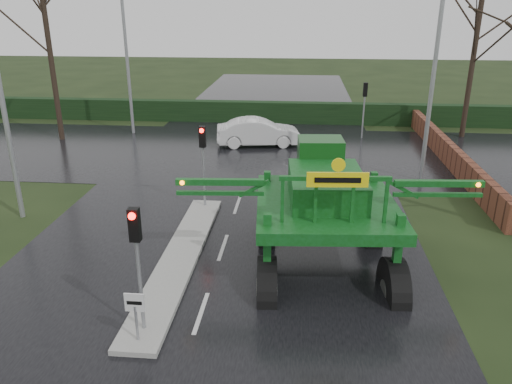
# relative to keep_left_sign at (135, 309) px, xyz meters

# --- Properties ---
(ground) EXTENTS (140.00, 140.00, 0.00)m
(ground) POSITION_rel_keep_left_sign_xyz_m (1.30, 1.50, -1.06)
(ground) COLOR black
(ground) RESTS_ON ground
(road_main) EXTENTS (14.00, 80.00, 0.02)m
(road_main) POSITION_rel_keep_left_sign_xyz_m (1.30, 11.50, -1.05)
(road_main) COLOR black
(road_main) RESTS_ON ground
(road_cross) EXTENTS (80.00, 12.00, 0.02)m
(road_cross) POSITION_rel_keep_left_sign_xyz_m (1.30, 17.50, -1.05)
(road_cross) COLOR black
(road_cross) RESTS_ON ground
(median_island) EXTENTS (1.20, 10.00, 0.16)m
(median_island) POSITION_rel_keep_left_sign_xyz_m (0.00, 4.50, -0.97)
(median_island) COLOR gray
(median_island) RESTS_ON ground
(hedge_row) EXTENTS (44.00, 0.90, 1.50)m
(hedge_row) POSITION_rel_keep_left_sign_xyz_m (1.30, 25.50, -0.31)
(hedge_row) COLOR black
(hedge_row) RESTS_ON ground
(brick_wall) EXTENTS (0.40, 20.00, 1.20)m
(brick_wall) POSITION_rel_keep_left_sign_xyz_m (11.80, 17.50, -0.46)
(brick_wall) COLOR #592D1E
(brick_wall) RESTS_ON ground
(keep_left_sign) EXTENTS (0.50, 0.07, 1.35)m
(keep_left_sign) POSITION_rel_keep_left_sign_xyz_m (0.00, 0.00, 0.00)
(keep_left_sign) COLOR gray
(keep_left_sign) RESTS_ON ground
(traffic_signal_near) EXTENTS (0.26, 0.33, 3.52)m
(traffic_signal_near) POSITION_rel_keep_left_sign_xyz_m (0.00, 0.49, 1.53)
(traffic_signal_near) COLOR gray
(traffic_signal_near) RESTS_ON ground
(traffic_signal_mid) EXTENTS (0.26, 0.33, 3.52)m
(traffic_signal_mid) POSITION_rel_keep_left_sign_xyz_m (0.00, 8.99, 1.53)
(traffic_signal_mid) COLOR gray
(traffic_signal_mid) RESTS_ON ground
(traffic_signal_far) EXTENTS (0.26, 0.33, 3.52)m
(traffic_signal_far) POSITION_rel_keep_left_sign_xyz_m (7.80, 21.51, 1.53)
(traffic_signal_far) COLOR gray
(traffic_signal_far) RESTS_ON ground
(street_light_left_near) EXTENTS (3.85, 0.30, 10.00)m
(street_light_left_near) POSITION_rel_keep_left_sign_xyz_m (-6.89, 7.50, 4.93)
(street_light_left_near) COLOR gray
(street_light_left_near) RESTS_ON ground
(street_light_right) EXTENTS (3.85, 0.30, 10.00)m
(street_light_right) POSITION_rel_keep_left_sign_xyz_m (9.49, 13.50, 4.93)
(street_light_right) COLOR gray
(street_light_right) RESTS_ON ground
(street_light_left_far) EXTENTS (3.85, 0.30, 10.00)m
(street_light_left_far) POSITION_rel_keep_left_sign_xyz_m (-6.89, 21.50, 4.93)
(street_light_left_far) COLOR gray
(street_light_left_far) RESTS_ON ground
(tree_left_far) EXTENTS (7.70, 7.70, 13.26)m
(tree_left_far) POSITION_rel_keep_left_sign_xyz_m (-11.20, 19.50, 6.09)
(tree_left_far) COLOR black
(tree_left_far) RESTS_ON ground
(tree_right_far) EXTENTS (7.00, 7.00, 12.05)m
(tree_right_far) POSITION_rel_keep_left_sign_xyz_m (14.30, 22.50, 5.44)
(tree_right_far) COLOR black
(tree_right_far) RESTS_ON ground
(crop_sprayer) EXTENTS (9.41, 6.16, 5.27)m
(crop_sprayer) POSITION_rel_keep_left_sign_xyz_m (3.02, 3.09, 1.43)
(crop_sprayer) COLOR black
(crop_sprayer) RESTS_ON ground
(white_sedan) EXTENTS (5.20, 2.51, 1.64)m
(white_sedan) POSITION_rel_keep_left_sign_xyz_m (1.36, 19.12, -1.06)
(white_sedan) COLOR white
(white_sedan) RESTS_ON ground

